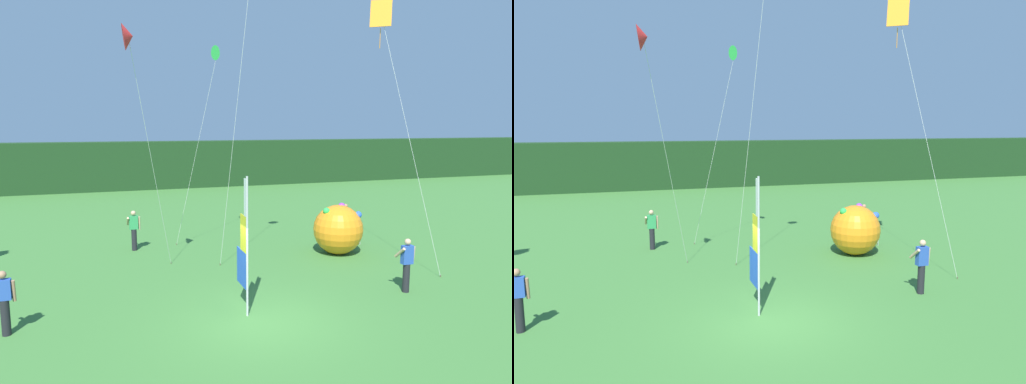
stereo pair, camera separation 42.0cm
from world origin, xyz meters
TOP-DOWN VIEW (x-y plane):
  - ground_plane at (0.00, 0.00)m, footprint 120.00×120.00m
  - distant_treeline at (0.00, 27.99)m, footprint 80.00×2.40m
  - banner_flag at (-0.25, 0.71)m, footprint 0.06×1.03m
  - person_near_banner at (6.54, 7.13)m, footprint 0.55×0.48m
  - person_mid_field at (-2.78, 8.42)m, footprint 0.55×0.48m
  - person_far_left at (-6.40, 1.19)m, footprint 0.55×0.48m
  - person_far_right at (5.10, 0.61)m, footprint 0.55×0.48m
  - inflatable_balloon at (5.16, 5.25)m, footprint 2.04×2.04m
  - folding_chair at (6.55, 6.55)m, footprint 0.51×0.51m
  - kite_orange_diamond_2 at (5.86, 3.59)m, footprint 1.77×2.64m
  - kite_red_delta_3 at (-3.00, 3.49)m, footprint 1.64×2.94m
  - kite_green_delta_4 at (0.73, 7.69)m, footprint 1.96×1.39m

SIDE VIEW (x-z plane):
  - ground_plane at x=0.00m, z-range 0.00..0.00m
  - folding_chair at x=6.55m, z-range 0.07..0.96m
  - person_far_left at x=-6.40m, z-range 0.06..1.74m
  - person_near_banner at x=6.54m, z-range 0.06..1.76m
  - person_mid_field at x=-2.78m, z-range 0.06..1.77m
  - person_far_right at x=5.10m, z-range 0.06..1.80m
  - inflatable_balloon at x=5.16m, z-range 0.00..2.05m
  - banner_flag at x=-0.25m, z-range -0.08..3.84m
  - distant_treeline at x=0.00m, z-range 0.00..3.90m
  - kite_red_delta_3 at x=-3.00m, z-range 3.71..12.02m
  - kite_green_delta_4 at x=0.73m, z-range 3.87..12.36m
  - kite_orange_diamond_2 at x=5.86m, z-range 3.95..13.68m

